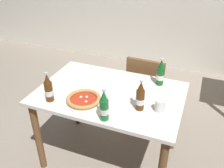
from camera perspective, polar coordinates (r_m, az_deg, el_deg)
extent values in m
plane|color=gray|center=(2.51, -0.44, -16.46)|extent=(8.00, 8.00, 0.00)
cube|color=silver|center=(2.03, -0.52, -2.25)|extent=(1.20, 0.80, 0.03)
cylinder|color=brown|center=(2.26, -16.94, -11.79)|extent=(0.06, 0.06, 0.72)
cylinder|color=brown|center=(2.69, -8.46, -2.93)|extent=(0.06, 0.06, 0.72)
cylinder|color=brown|center=(2.42, 14.69, -8.08)|extent=(0.06, 0.06, 0.72)
cube|color=brown|center=(2.70, 8.42, -1.07)|extent=(0.41, 0.41, 0.04)
cube|color=brown|center=(2.44, 7.61, 1.27)|extent=(0.38, 0.05, 0.40)
cylinder|color=brown|center=(2.94, 12.21, -3.88)|extent=(0.04, 0.04, 0.41)
cylinder|color=brown|center=(3.00, 5.90, -2.46)|extent=(0.04, 0.04, 0.41)
cylinder|color=brown|center=(2.66, 10.54, -7.73)|extent=(0.04, 0.04, 0.41)
cylinder|color=brown|center=(2.73, 3.62, -6.05)|extent=(0.04, 0.04, 0.41)
cylinder|color=white|center=(1.91, -6.64, -4.02)|extent=(0.29, 0.29, 0.01)
cylinder|color=#AD2D19|center=(1.91, -6.66, -3.75)|extent=(0.21, 0.21, 0.01)
torus|color=#B78447|center=(1.90, -6.68, -3.48)|extent=(0.27, 0.27, 0.03)
sphere|color=silver|center=(1.94, -7.28, -3.13)|extent=(0.02, 0.02, 0.02)
sphere|color=silver|center=(1.88, -6.10, -4.21)|extent=(0.02, 0.02, 0.02)
sphere|color=silver|center=(1.93, -5.94, -3.11)|extent=(0.02, 0.02, 0.02)
cylinder|color=#512D0F|center=(1.80, 6.59, -3.73)|extent=(0.06, 0.06, 0.16)
cone|color=#512D0F|center=(1.73, 6.82, -0.53)|extent=(0.05, 0.05, 0.07)
cylinder|color=#B7B7BC|center=(1.71, 6.91, 0.71)|extent=(0.03, 0.03, 0.01)
cylinder|color=white|center=(1.80, 6.57, -3.94)|extent=(0.07, 0.07, 0.04)
cylinder|color=#196B2D|center=(1.69, -1.85, -6.03)|extent=(0.06, 0.06, 0.16)
cone|color=#196B2D|center=(1.62, -1.91, -2.70)|extent=(0.05, 0.05, 0.07)
cylinder|color=#B7B7BC|center=(1.60, -1.94, -1.40)|extent=(0.03, 0.03, 0.01)
cylinder|color=white|center=(1.69, -1.84, -6.24)|extent=(0.07, 0.07, 0.04)
cylinder|color=#512D0F|center=(1.94, -14.54, -1.74)|extent=(0.06, 0.06, 0.16)
cone|color=#512D0F|center=(1.88, -15.00, 1.27)|extent=(0.05, 0.05, 0.07)
cylinder|color=#B7B7BC|center=(1.86, -15.18, 2.44)|extent=(0.03, 0.03, 0.01)
cylinder|color=white|center=(1.94, -14.51, -1.94)|extent=(0.07, 0.07, 0.04)
cylinder|color=#14591E|center=(2.13, 11.21, 1.83)|extent=(0.06, 0.06, 0.16)
cone|color=#14591E|center=(2.08, 11.54, 4.66)|extent=(0.05, 0.05, 0.07)
cylinder|color=#B7B7BC|center=(2.06, 11.66, 5.75)|extent=(0.03, 0.03, 0.01)
cylinder|color=white|center=(2.14, 11.19, 1.64)|extent=(0.07, 0.07, 0.04)
cube|color=white|center=(2.19, -7.51, 0.74)|extent=(0.23, 0.23, 0.00)
cube|color=silver|center=(2.18, -7.05, 0.74)|extent=(0.10, 0.17, 0.00)
cube|color=silver|center=(2.20, -7.97, 0.93)|extent=(0.05, 0.17, 0.00)
cylinder|color=white|center=(1.82, 11.15, -5.00)|extent=(0.07, 0.07, 0.09)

